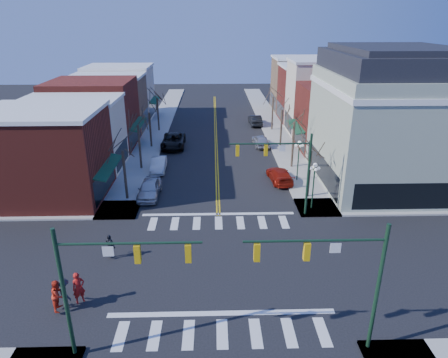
{
  "coord_description": "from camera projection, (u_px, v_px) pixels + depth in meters",
  "views": [
    {
      "loc": [
        -0.37,
        -22.81,
        15.71
      ],
      "look_at": [
        0.52,
        8.91,
        2.8
      ],
      "focal_mm": 32.0,
      "sensor_mm": 36.0,
      "label": 1
    }
  ],
  "objects": [
    {
      "name": "car_left_near",
      "position": [
        149.0,
        189.0,
        37.34
      ],
      "size": [
        1.97,
        4.78,
        1.62
      ],
      "primitive_type": "imported",
      "rotation": [
        0.0,
        0.0,
        -0.01
      ],
      "color": "#B8B9BD",
      "rests_on": "ground"
    },
    {
      "name": "tree_right_a",
      "position": [
        309.0,
        174.0,
        36.58
      ],
      "size": [
        0.24,
        0.24,
        4.62
      ],
      "primitive_type": "cylinder",
      "color": "#382B21",
      "rests_on": "ground"
    },
    {
      "name": "tree_left_a",
      "position": [
        125.0,
        176.0,
        36.12
      ],
      "size": [
        0.24,
        0.24,
        4.76
      ],
      "primitive_type": "cylinder",
      "color": "#382B21",
      "rests_on": "ground"
    },
    {
      "name": "traffic_mast_far_right",
      "position": [
        287.0,
        164.0,
        32.27
      ],
      "size": [
        6.6,
        0.28,
        7.2
      ],
      "color": "#14331E",
      "rests_on": "ground"
    },
    {
      "name": "bldg_right_brick_b",
      "position": [
        312.0,
        94.0,
        63.82
      ],
      "size": [
        10.0,
        8.0,
        8.5
      ],
      "primitive_type": "cube",
      "color": "maroon",
      "rests_on": "ground"
    },
    {
      "name": "bldg_left_brick_a",
      "position": [
        46.0,
        157.0,
        36.02
      ],
      "size": [
        10.0,
        8.5,
        8.0
      ],
      "primitive_type": "cube",
      "color": "maroon",
      "rests_on": "ground"
    },
    {
      "name": "car_left_mid",
      "position": [
        159.0,
        165.0,
        43.7
      ],
      "size": [
        1.61,
        4.37,
        1.43
      ],
      "primitive_type": "imported",
      "rotation": [
        0.0,
        0.0,
        0.02
      ],
      "color": "silver",
      "rests_on": "ground"
    },
    {
      "name": "sidewalk_left",
      "position": [
        140.0,
        165.0,
        45.32
      ],
      "size": [
        3.5,
        70.0,
        0.15
      ],
      "primitive_type": "cube",
      "color": "#9E9B93",
      "rests_on": "ground"
    },
    {
      "name": "traffic_mast_near_left",
      "position": [
        102.0,
        276.0,
        18.28
      ],
      "size": [
        6.6,
        0.28,
        7.2
      ],
      "color": "#14331E",
      "rests_on": "ground"
    },
    {
      "name": "pedestrian_red_b",
      "position": [
        58.0,
        295.0,
        22.59
      ],
      "size": [
        0.76,
        0.95,
        1.91
      ],
      "primitive_type": "imported",
      "rotation": [
        0.0,
        0.0,
        1.6
      ],
      "color": "red",
      "rests_on": "sidewalk_left"
    },
    {
      "name": "pedestrian_dark_a",
      "position": [
        110.0,
        246.0,
        27.65
      ],
      "size": [
        1.04,
        0.93,
        1.69
      ],
      "primitive_type": "imported",
      "rotation": [
        0.0,
        0.0,
        -0.65
      ],
      "color": "#212229",
      "rests_on": "sidewalk_left"
    },
    {
      "name": "pedestrian_dark_b",
      "position": [
        64.0,
        292.0,
        22.95
      ],
      "size": [
        1.26,
        1.26,
        1.75
      ],
      "primitive_type": "imported",
      "rotation": [
        0.0,
        0.0,
        2.35
      ],
      "color": "#212029",
      "rests_on": "sidewalk_left"
    },
    {
      "name": "tree_right_c",
      "position": [
        281.0,
        128.0,
        51.36
      ],
      "size": [
        0.24,
        0.24,
        4.83
      ],
      "primitive_type": "cylinder",
      "color": "#382B21",
      "rests_on": "ground"
    },
    {
      "name": "car_left_far",
      "position": [
        173.0,
        141.0,
        51.55
      ],
      "size": [
        2.85,
        6.18,
        1.72
      ],
      "primitive_type": "imported",
      "rotation": [
        0.0,
        0.0,
        -0.0
      ],
      "color": "black",
      "rests_on": "ground"
    },
    {
      "name": "pedestrian_red_a",
      "position": [
        79.0,
        288.0,
        23.13
      ],
      "size": [
        0.86,
        0.8,
        1.97
      ],
      "primitive_type": "imported",
      "rotation": [
        0.0,
        0.0,
        0.61
      ],
      "color": "#A91512",
      "rests_on": "sidewalk_left"
    },
    {
      "name": "bldg_left_tan",
      "position": [
        109.0,
        104.0,
        58.28
      ],
      "size": [
        10.0,
        7.5,
        7.8
      ],
      "primitive_type": "cube",
      "color": "#906F4F",
      "rests_on": "ground"
    },
    {
      "name": "ground",
      "position": [
        220.0,
        267.0,
        27.05
      ],
      "size": [
        160.0,
        160.0,
        0.0
      ],
      "primitive_type": "plane",
      "color": "black",
      "rests_on": "ground"
    },
    {
      "name": "bldg_left_stucco_a",
      "position": [
        74.0,
        136.0,
        43.29
      ],
      "size": [
        10.0,
        7.0,
        7.5
      ],
      "primitive_type": "cube",
      "color": "beige",
      "rests_on": "ground"
    },
    {
      "name": "bldg_right_tan",
      "position": [
        302.0,
        85.0,
        71.13
      ],
      "size": [
        10.0,
        8.0,
        9.0
      ],
      "primitive_type": "cube",
      "color": "#906F4F",
      "rests_on": "ground"
    },
    {
      "name": "car_right_near",
      "position": [
        280.0,
        175.0,
        40.82
      ],
      "size": [
        2.46,
        5.04,
        1.41
      ],
      "primitive_type": "imported",
      "rotation": [
        0.0,
        0.0,
        3.24
      ],
      "color": "#9C1B0E",
      "rests_on": "ground"
    },
    {
      "name": "car_right_mid",
      "position": [
        261.0,
        141.0,
        52.03
      ],
      "size": [
        2.2,
        4.6,
        1.52
      ],
      "primitive_type": "imported",
      "rotation": [
        0.0,
        0.0,
        3.23
      ],
      "color": "#B8B8BD",
      "rests_on": "ground"
    },
    {
      "name": "bldg_left_stucco_b",
      "position": [
        121.0,
        93.0,
        65.38
      ],
      "size": [
        10.0,
        8.0,
        8.2
      ],
      "primitive_type": "cube",
      "color": "beige",
      "rests_on": "ground"
    },
    {
      "name": "tree_left_c",
      "position": [
        150.0,
        130.0,
        50.98
      ],
      "size": [
        0.24,
        0.24,
        4.55
      ],
      "primitive_type": "cylinder",
      "color": "#382B21",
      "rests_on": "ground"
    },
    {
      "name": "tree_left_d",
      "position": [
        158.0,
        115.0,
        58.32
      ],
      "size": [
        0.24,
        0.24,
        4.9
      ],
      "primitive_type": "cylinder",
      "color": "#382B21",
      "rests_on": "ground"
    },
    {
      "name": "tree_left_b",
      "position": [
        140.0,
        147.0,
        43.48
      ],
      "size": [
        0.24,
        0.24,
        5.04
      ],
      "primitive_type": "cylinder",
      "color": "#382B21",
      "rests_on": "ground"
    },
    {
      "name": "tree_right_b",
      "position": [
        293.0,
        146.0,
        43.89
      ],
      "size": [
        0.24,
        0.24,
        5.18
      ],
      "primitive_type": "cylinder",
      "color": "#382B21",
      "rests_on": "ground"
    },
    {
      "name": "car_right_far",
      "position": [
        255.0,
        120.0,
        62.24
      ],
      "size": [
        1.93,
        4.86,
        1.57
      ],
      "primitive_type": "imported",
      "rotation": [
        0.0,
        0.0,
        3.2
      ],
      "color": "black",
      "rests_on": "ground"
    },
    {
      "name": "traffic_mast_near_right",
      "position": [
        342.0,
        272.0,
        18.57
      ],
      "size": [
        6.6,
        0.28,
        7.2
      ],
      "color": "#14331E",
      "rests_on": "ground"
    },
    {
      "name": "sidewalk_right",
      "position": [
        293.0,
        164.0,
        45.77
      ],
      "size": [
        3.5,
        70.0,
        0.15
      ],
      "primitive_type": "cube",
      "color": "#9E9B93",
      "rests_on": "ground"
    },
    {
      "name": "victorian_corner",
      "position": [
        388.0,
        118.0,
        38.4
      ],
      "size": [
        12.25,
        14.25,
        13.3
      ],
      "color": "#99A38D",
      "rests_on": "ground"
    },
    {
      "name": "bldg_right_stucco",
      "position": [
        325.0,
        98.0,
        56.59
      ],
      "size": [
        10.0,
        7.0,
        10.0
      ],
      "primitive_type": "cube",
      "color": "beige",
      "rests_on": "ground"
    },
    {
      "name": "bldg_right_brick_a",
      "position": [
        340.0,
        118.0,
        49.79
      ],
      "size": [
        10.0,
        8.5,
        8.0
      ],
      "primitive_type": "cube",
      "color": "maroon",
      "rests_on": "ground"
    },
    {
      "name": "lamppost_corner",
      "position": [
        314.0,
        178.0,
        34.02
      ],
      "size": [
        0.36,
        0.36,
        4.33
      ],
      "color": "#14331E",
      "rests_on": "ground"
    },
    {
      "name": "bldg_left_brick_b",
      "position": [
        94.0,
        115.0,
        50.51
      ],
      "size": [
        10.0,
        9.0,
        8.5
      ],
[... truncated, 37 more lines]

